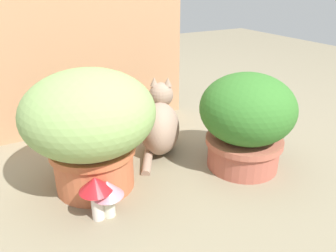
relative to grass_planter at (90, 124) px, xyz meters
The scene contains 7 objects.
ground_plane 0.31m from the grass_planter, 18.45° to the right, with size 6.00×6.00×0.00m, color gray.
cardboard_backdrop 0.56m from the grass_planter, 74.30° to the left, with size 1.02×0.03×0.70m, color tan.
grass_planter is the anchor object (origin of this frame).
leafy_planter 0.59m from the grass_planter, 14.67° to the right, with size 0.37×0.37×0.39m.
cat 0.39m from the grass_planter, 22.13° to the left, with size 0.30×0.34×0.32m.
mushroom_ornament_red 0.24m from the grass_planter, 105.26° to the right, with size 0.10×0.10×0.15m.
mushroom_ornament_pink 0.25m from the grass_planter, 94.37° to the right, with size 0.10×0.10×0.13m.
Camera 1 is at (-0.43, -0.99, 0.71)m, focal length 35.64 mm.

